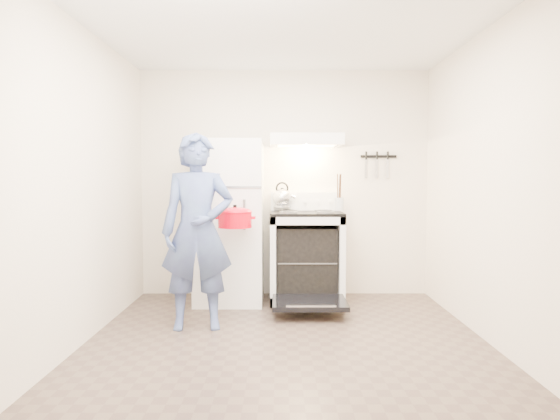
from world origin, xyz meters
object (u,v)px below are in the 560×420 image
object	(u,v)px
stove_body	(306,258)
person	(197,231)
refrigerator	(230,222)
dutch_oven	(235,220)
tea_kettle	(282,196)

from	to	relation	value
stove_body	person	world-z (taller)	person
refrigerator	dutch_oven	distance (m)	0.61
tea_kettle	dutch_oven	world-z (taller)	tea_kettle
tea_kettle	person	size ratio (longest dim) A/B	0.18
tea_kettle	person	xyz separation A→B (m)	(-0.74, -1.20, -0.26)
refrigerator	dutch_oven	world-z (taller)	refrigerator
tea_kettle	person	distance (m)	1.43
refrigerator	tea_kettle	bearing A→B (deg)	23.83
refrigerator	tea_kettle	world-z (taller)	refrigerator
person	dutch_oven	xyz separation A→B (m)	(0.29, 0.36, 0.07)
stove_body	tea_kettle	world-z (taller)	tea_kettle
tea_kettle	refrigerator	bearing A→B (deg)	-156.17
stove_body	dutch_oven	distance (m)	1.04
stove_body	dutch_oven	world-z (taller)	dutch_oven
refrigerator	stove_body	size ratio (longest dim) A/B	1.85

